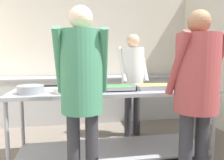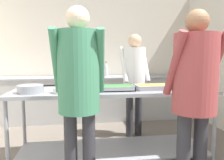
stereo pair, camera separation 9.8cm
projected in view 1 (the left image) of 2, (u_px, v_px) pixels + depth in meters
The scene contains 13 objects.
wall_rear at pixel (91, 55), 4.77m from camera, with size 4.43×0.06×2.65m.
back_counter at pixel (93, 98), 4.50m from camera, with size 4.27×0.65×0.89m.
serving_counter at pixel (113, 112), 2.74m from camera, with size 2.43×0.78×0.90m.
sauce_pan at pixel (31, 89), 2.38m from camera, with size 0.43×0.29×0.09m.
broccoli_bowl at pixel (64, 89), 2.40m from camera, with size 0.22×0.22×0.11m.
plate_stack at pixel (88, 89), 2.48m from camera, with size 0.24×0.24×0.07m.
serving_tray_roast at pixel (117, 88), 2.61m from camera, with size 0.41×0.28×0.05m.
serving_tray_vegetables at pixel (155, 87), 2.70m from camera, with size 0.48×0.28×0.05m.
serving_tray_greens at pixel (187, 85), 2.85m from camera, with size 0.38×0.32×0.05m.
guest_serving_left at pixel (196, 83), 2.02m from camera, with size 0.52×0.40×1.72m.
guest_serving_right at pixel (82, 82), 1.97m from camera, with size 0.49×0.38×1.75m.
cook_behind_counter at pixel (133, 74), 3.50m from camera, with size 0.49×0.38×1.65m.
water_bottle at pixel (103, 69), 4.54m from camera, with size 0.07×0.07×0.30m.
Camera 1 is at (-0.39, -1.01, 1.31)m, focal length 35.00 mm.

